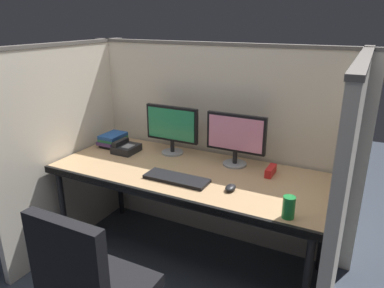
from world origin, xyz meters
TOP-DOWN VIEW (x-y plane):
  - ground_plane at (0.00, 0.00)m, footprint 8.00×8.00m
  - cubicle_partition_rear at (0.00, 0.74)m, footprint 2.21×0.06m
  - cubicle_partition_left at (-0.99, 0.20)m, footprint 0.06×1.41m
  - cubicle_partition_right at (0.99, 0.20)m, footprint 0.06×1.41m
  - desk at (0.00, 0.29)m, footprint 1.90×0.80m
  - monitor_left at (-0.27, 0.54)m, footprint 0.43×0.17m
  - monitor_right at (0.25, 0.54)m, footprint 0.43×0.17m
  - keyboard_main at (-0.00, 0.13)m, footprint 0.43×0.15m
  - computer_mouse at (0.37, 0.15)m, footprint 0.06×0.10m
  - desk_phone at (-0.61, 0.40)m, footprint 0.17×0.19m
  - soda_can at (0.75, -0.01)m, footprint 0.07×0.07m
  - book_stack at (-0.80, 0.48)m, footprint 0.16×0.22m
  - red_stapler at (0.52, 0.49)m, footprint 0.04×0.15m

SIDE VIEW (x-z plane):
  - ground_plane at x=0.00m, z-range 0.00..0.00m
  - desk at x=0.00m, z-range 0.32..1.06m
  - keyboard_main at x=0.00m, z-range 0.74..0.76m
  - computer_mouse at x=0.37m, z-range 0.74..0.77m
  - red_stapler at x=0.52m, z-range 0.74..0.80m
  - desk_phone at x=-0.61m, z-range 0.73..0.82m
  - cubicle_partition_rear at x=0.00m, z-range 0.00..1.58m
  - cubicle_partition_left at x=-0.99m, z-range 0.00..1.58m
  - cubicle_partition_right at x=0.99m, z-range 0.00..1.58m
  - book_stack at x=-0.80m, z-range 0.74..0.84m
  - soda_can at x=0.75m, z-range 0.74..0.86m
  - monitor_left at x=-0.27m, z-range 0.77..1.14m
  - monitor_right at x=0.25m, z-range 0.77..1.14m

